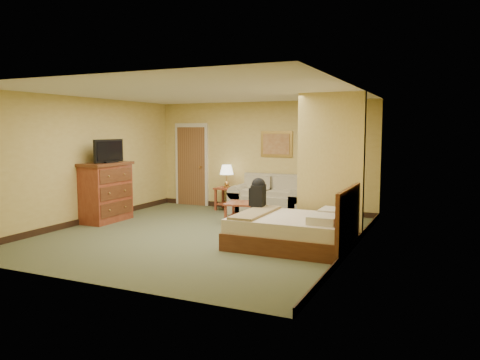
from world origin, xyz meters
The scene contains 17 objects.
floor centered at (0.00, 0.00, 0.00)m, with size 6.00×6.00×0.00m, color #4E5436.
ceiling centered at (0.00, 0.00, 2.60)m, with size 6.00×6.00×0.00m, color white.
back_wall centered at (0.00, 3.00, 1.30)m, with size 5.50×0.02×2.60m, color tan.
left_wall centered at (-2.75, 0.00, 1.30)m, with size 0.02×6.00×2.60m, color tan.
right_wall centered at (2.75, 0.00, 1.30)m, with size 0.02×6.00×2.60m, color tan.
partition centered at (2.15, 0.93, 1.30)m, with size 1.20×0.15×2.60m, color tan.
door centered at (-1.95, 2.96, 1.03)m, with size 0.94×0.16×2.10m.
baseboard centered at (0.00, 2.99, 0.06)m, with size 5.50×0.02×0.12m, color black.
loveseat centered at (0.36, 2.57, 0.29)m, with size 1.79×0.83×0.91m.
side_table centered at (-0.79, 2.65, 0.36)m, with size 0.50×0.50×0.55m.
table_lamp centered at (-0.79, 2.65, 0.96)m, with size 0.33×0.33×0.54m.
coffee_table centered at (0.24, 1.32, 0.31)m, with size 0.78×0.78×0.43m.
wall_picture centered at (0.36, 2.97, 1.60)m, with size 0.78×0.04×0.61m.
dresser centered at (-2.48, 0.30, 0.63)m, with size 0.62×1.17×1.25m.
tv centered at (-2.38, 0.30, 1.48)m, with size 0.22×0.80×0.49m.
bed centered at (1.82, -0.15, 0.28)m, with size 1.93×1.60×1.04m.
backpack centered at (0.97, 0.38, 0.80)m, with size 0.26×0.35×0.56m.
Camera 1 is at (4.15, -7.43, 1.94)m, focal length 35.00 mm.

